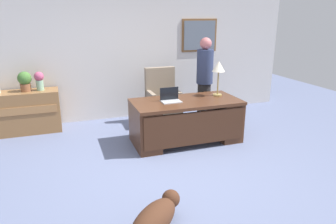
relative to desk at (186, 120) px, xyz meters
The scene contains 11 objects.
ground_plane 1.07m from the desk, 121.85° to the right, with size 12.00×12.00×0.00m, color slate.
back_wall 2.06m from the desk, 106.22° to the left, with size 7.00×0.16×2.70m.
desk is the anchor object (origin of this frame).
credenza 2.98m from the desk, 151.88° to the left, with size 1.21×0.50×0.78m.
armchair 1.06m from the desk, 94.56° to the left, with size 0.60×0.59×1.11m.
person_standing 1.19m from the desk, 48.97° to the left, with size 0.32×0.32×1.69m.
dog_lying 2.40m from the desk, 119.75° to the right, with size 0.74×0.71×0.30m.
laptop 0.48m from the desk, 168.62° to the left, with size 0.32×0.22×0.22m.
desk_lamp 1.05m from the desk, 13.20° to the left, with size 0.22×0.22×0.61m.
vase_with_flowers 2.78m from the desk, 148.85° to the left, with size 0.17×0.17×0.34m.
potted_plant 2.98m from the desk, 151.30° to the left, with size 0.24×0.24×0.36m.
Camera 1 is at (-1.42, -3.79, 2.11)m, focal length 33.30 mm.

